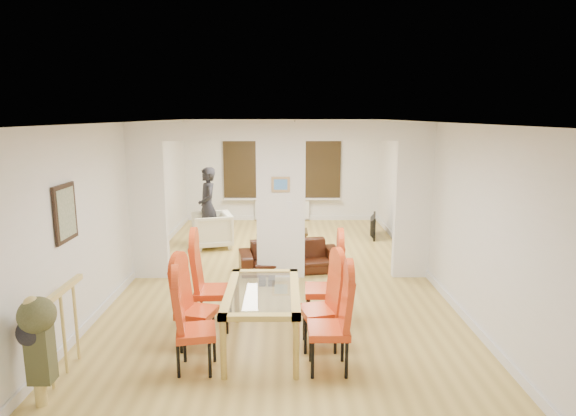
{
  "coord_description": "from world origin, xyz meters",
  "views": [
    {
      "loc": [
        0.06,
        -7.85,
        2.71
      ],
      "look_at": [
        0.13,
        0.6,
        1.07
      ],
      "focal_mm": 30.0,
      "sensor_mm": 36.0,
      "label": 1
    }
  ],
  "objects_px": {
    "dining_table": "(263,318)",
    "dining_chair_la": "(196,325)",
    "dining_chair_rc": "(323,284)",
    "armchair": "(212,230)",
    "dining_chair_rb": "(320,305)",
    "bottle": "(292,224)",
    "dining_chair_ra": "(329,323)",
    "dining_chair_lc": "(213,285)",
    "sofa": "(290,256)",
    "person": "(208,207)",
    "coffee_table": "(282,236)",
    "dining_chair_lb": "(197,306)",
    "bowl": "(276,228)",
    "television": "(370,226)"
  },
  "relations": [
    {
      "from": "dining_table",
      "to": "dining_chair_la",
      "type": "height_order",
      "value": "dining_chair_la"
    },
    {
      "from": "dining_chair_rc",
      "to": "armchair",
      "type": "distance_m",
      "value": 4.32
    },
    {
      "from": "dining_chair_rb",
      "to": "bottle",
      "type": "distance_m",
      "value": 4.91
    },
    {
      "from": "dining_chair_ra",
      "to": "dining_chair_la",
      "type": "bearing_deg",
      "value": 179.51
    },
    {
      "from": "dining_chair_rc",
      "to": "dining_chair_lc",
      "type": "bearing_deg",
      "value": -175.69
    },
    {
      "from": "dining_chair_lc",
      "to": "sofa",
      "type": "xyz_separation_m",
      "value": [
        1.01,
        2.3,
        -0.32
      ]
    },
    {
      "from": "dining_chair_ra",
      "to": "dining_chair_rc",
      "type": "bearing_deg",
      "value": 88.68
    },
    {
      "from": "sofa",
      "to": "person",
      "type": "bearing_deg",
      "value": 125.54
    },
    {
      "from": "coffee_table",
      "to": "person",
      "type": "bearing_deg",
      "value": -170.34
    },
    {
      "from": "dining_chair_la",
      "to": "dining_chair_lb",
      "type": "xyz_separation_m",
      "value": [
        -0.09,
        0.53,
        -0.0
      ]
    },
    {
      "from": "dining_chair_lb",
      "to": "dining_chair_ra",
      "type": "relative_size",
      "value": 0.94
    },
    {
      "from": "dining_chair_lb",
      "to": "bowl",
      "type": "distance_m",
      "value": 4.98
    },
    {
      "from": "coffee_table",
      "to": "dining_chair_rc",
      "type": "bearing_deg",
      "value": -82.68
    },
    {
      "from": "coffee_table",
      "to": "bowl",
      "type": "bearing_deg",
      "value": 146.0
    },
    {
      "from": "dining_table",
      "to": "dining_chair_ra",
      "type": "relative_size",
      "value": 1.4
    },
    {
      "from": "coffee_table",
      "to": "bottle",
      "type": "relative_size",
      "value": 4.24
    },
    {
      "from": "armchair",
      "to": "dining_chair_lc",
      "type": "bearing_deg",
      "value": -6.34
    },
    {
      "from": "sofa",
      "to": "person",
      "type": "distance_m",
      "value": 2.49
    },
    {
      "from": "person",
      "to": "bottle",
      "type": "height_order",
      "value": "person"
    },
    {
      "from": "dining_chair_lb",
      "to": "dining_chair_rb",
      "type": "relative_size",
      "value": 0.96
    },
    {
      "from": "dining_chair_la",
      "to": "television",
      "type": "relative_size",
      "value": 1.17
    },
    {
      "from": "dining_table",
      "to": "dining_chair_rc",
      "type": "height_order",
      "value": "dining_chair_rc"
    },
    {
      "from": "dining_chair_rc",
      "to": "dining_chair_rb",
      "type": "bearing_deg",
      "value": -95.87
    },
    {
      "from": "dining_chair_ra",
      "to": "coffee_table",
      "type": "xyz_separation_m",
      "value": [
        -0.52,
        5.36,
        -0.42
      ]
    },
    {
      "from": "dining_chair_la",
      "to": "person",
      "type": "height_order",
      "value": "person"
    },
    {
      "from": "dining_chair_ra",
      "to": "television",
      "type": "xyz_separation_m",
      "value": [
        1.47,
        5.78,
        -0.29
      ]
    },
    {
      "from": "dining_chair_rb",
      "to": "dining_chair_rc",
      "type": "relative_size",
      "value": 0.93
    },
    {
      "from": "dining_chair_lb",
      "to": "television",
      "type": "xyz_separation_m",
      "value": [
        2.97,
        5.24,
        -0.26
      ]
    },
    {
      "from": "television",
      "to": "bottle",
      "type": "relative_size",
      "value": 3.41
    },
    {
      "from": "dining_chair_rc",
      "to": "bottle",
      "type": "distance_m",
      "value": 4.32
    },
    {
      "from": "dining_chair_rc",
      "to": "bowl",
      "type": "bearing_deg",
      "value": 100.97
    },
    {
      "from": "dining_chair_la",
      "to": "dining_chair_rc",
      "type": "bearing_deg",
      "value": 27.33
    },
    {
      "from": "dining_chair_ra",
      "to": "dining_chair_rc",
      "type": "relative_size",
      "value": 0.96
    },
    {
      "from": "dining_chair_la",
      "to": "bottle",
      "type": "bearing_deg",
      "value": 68.12
    },
    {
      "from": "dining_chair_lb",
      "to": "television",
      "type": "relative_size",
      "value": 1.16
    },
    {
      "from": "dining_chair_lc",
      "to": "armchair",
      "type": "relative_size",
      "value": 1.45
    },
    {
      "from": "dining_table",
      "to": "sofa",
      "type": "xyz_separation_m",
      "value": [
        0.35,
        2.84,
        -0.1
      ]
    },
    {
      "from": "dining_chair_ra",
      "to": "bowl",
      "type": "distance_m",
      "value": 5.5
    },
    {
      "from": "person",
      "to": "bottle",
      "type": "xyz_separation_m",
      "value": [
        1.77,
        0.34,
        -0.45
      ]
    },
    {
      "from": "sofa",
      "to": "person",
      "type": "xyz_separation_m",
      "value": [
        -1.7,
        1.72,
        0.57
      ]
    },
    {
      "from": "dining_chair_lb",
      "to": "dining_chair_rb",
      "type": "xyz_separation_m",
      "value": [
        1.44,
        -0.02,
        0.02
      ]
    },
    {
      "from": "dining_chair_la",
      "to": "bowl",
      "type": "distance_m",
      "value": 5.49
    },
    {
      "from": "dining_chair_rb",
      "to": "bowl",
      "type": "xyz_separation_m",
      "value": [
        -0.6,
        4.93,
        -0.25
      ]
    },
    {
      "from": "bottle",
      "to": "bowl",
      "type": "height_order",
      "value": "bottle"
    },
    {
      "from": "dining_chair_lc",
      "to": "television",
      "type": "xyz_separation_m",
      "value": [
        2.85,
        4.72,
        -0.33
      ]
    },
    {
      "from": "dining_table",
      "to": "bowl",
      "type": "height_order",
      "value": "dining_table"
    },
    {
      "from": "person",
      "to": "television",
      "type": "distance_m",
      "value": 3.66
    },
    {
      "from": "dining_chair_la",
      "to": "bowl",
      "type": "height_order",
      "value": "dining_chair_la"
    },
    {
      "from": "dining_chair_ra",
      "to": "dining_chair_rb",
      "type": "height_order",
      "value": "dining_chair_ra"
    },
    {
      "from": "dining_chair_rb",
      "to": "bottle",
      "type": "bearing_deg",
      "value": 78.41
    }
  ]
}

